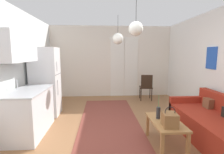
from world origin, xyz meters
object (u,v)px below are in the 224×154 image
object	(u,v)px
coffee_table	(166,125)
refrigerator	(46,82)
bamboo_vase	(158,113)
pendant_lamp_far	(118,39)
handbag	(170,119)
accent_chair	(146,86)
pendant_lamp_near	(136,29)
couch	(219,127)

from	to	relation	value
coffee_table	refrigerator	world-z (taller)	refrigerator
bamboo_vase	refrigerator	xyz separation A→B (m)	(-2.43, 1.60, 0.32)
coffee_table	bamboo_vase	size ratio (longest dim) A/B	2.04
refrigerator	pendant_lamp_far	bearing A→B (deg)	5.25
pendant_lamp_far	handbag	bearing A→B (deg)	-73.62
bamboo_vase	accent_chair	xyz separation A→B (m)	(0.54, 2.81, -0.06)
refrigerator	pendant_lamp_near	xyz separation A→B (m)	(2.00, -1.59, 1.12)
couch	accent_chair	distance (m)	2.91
refrigerator	pendant_lamp_near	world-z (taller)	pendant_lamp_near
couch	refrigerator	bearing A→B (deg)	155.17
bamboo_vase	accent_chair	distance (m)	2.86
bamboo_vase	accent_chair	size ratio (longest dim) A/B	0.48
couch	bamboo_vase	world-z (taller)	bamboo_vase
handbag	pendant_lamp_near	distance (m)	1.56
coffee_table	bamboo_vase	bearing A→B (deg)	132.84
bamboo_vase	pendant_lamp_far	bearing A→B (deg)	107.02
bamboo_vase	handbag	bearing A→B (deg)	-77.20
pendant_lamp_far	bamboo_vase	bearing A→B (deg)	-72.98
accent_chair	pendant_lamp_far	world-z (taller)	pendant_lamp_far
couch	coffee_table	xyz separation A→B (m)	(-1.02, -0.07, 0.11)
handbag	refrigerator	xyz separation A→B (m)	(-2.50, 1.93, 0.31)
couch	bamboo_vase	size ratio (longest dim) A/B	4.72
couch	pendant_lamp_near	world-z (taller)	pendant_lamp_near
couch	pendant_lamp_far	distance (m)	3.00
handbag	accent_chair	bearing A→B (deg)	81.55
couch	coffee_table	bearing A→B (deg)	-176.05
refrigerator	accent_chair	world-z (taller)	refrigerator
coffee_table	refrigerator	size ratio (longest dim) A/B	0.50
handbag	pendant_lamp_near	xyz separation A→B (m)	(-0.50, 0.34, 1.44)
handbag	couch	bearing A→B (deg)	15.48
bamboo_vase	pendant_lamp_far	xyz separation A→B (m)	(-0.54, 1.78, 1.43)
refrigerator	accent_chair	xyz separation A→B (m)	(2.97, 1.20, -0.38)
coffee_table	bamboo_vase	xyz separation A→B (m)	(-0.10, 0.11, 0.18)
refrigerator	pendant_lamp_far	distance (m)	2.20
couch	pendant_lamp_near	size ratio (longest dim) A/B	2.83
coffee_table	accent_chair	distance (m)	2.95
pendant_lamp_far	refrigerator	bearing A→B (deg)	-174.75
handbag	coffee_table	bearing A→B (deg)	83.46
coffee_table	accent_chair	world-z (taller)	accent_chair
couch	bamboo_vase	distance (m)	1.15
coffee_table	refrigerator	distance (m)	3.09
coffee_table	pendant_lamp_far	xyz separation A→B (m)	(-0.64, 1.88, 1.60)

